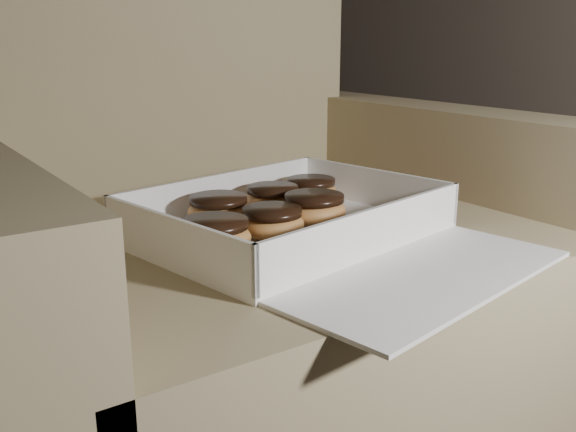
# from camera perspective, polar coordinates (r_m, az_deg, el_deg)

# --- Properties ---
(armchair) EXTENTS (0.90, 0.76, 0.94)m
(armchair) POSITION_cam_1_polar(r_m,az_deg,el_deg) (1.02, -4.06, -6.42)
(armchair) COLOR #9A8762
(armchair) RESTS_ON floor
(bakery_box) EXTENTS (0.45, 0.50, 0.06)m
(bakery_box) POSITION_cam_1_polar(r_m,az_deg,el_deg) (0.83, 2.12, -1.47)
(bakery_box) COLOR white
(bakery_box) RESTS_ON armchair
(donut_a) EXTENTS (0.09, 0.09, 0.04)m
(donut_a) POSITION_cam_1_polar(r_m,az_deg,el_deg) (0.76, -6.54, -1.78)
(donut_a) COLOR #ECA452
(donut_a) RESTS_ON bakery_box
(donut_b) EXTENTS (0.08, 0.08, 0.04)m
(donut_b) POSITION_cam_1_polar(r_m,az_deg,el_deg) (0.81, -1.40, -0.56)
(donut_b) COLOR #ECA452
(donut_b) RESTS_ON bakery_box
(donut_c) EXTENTS (0.08, 0.08, 0.04)m
(donut_c) POSITION_cam_1_polar(r_m,az_deg,el_deg) (0.99, 2.07, 2.32)
(donut_c) COLOR #ECA452
(donut_c) RESTS_ON bakery_box
(donut_d) EXTENTS (0.08, 0.08, 0.04)m
(donut_d) POSITION_cam_1_polar(r_m,az_deg,el_deg) (0.93, -1.35, 1.56)
(donut_d) COLOR #ECA452
(donut_d) RESTS_ON bakery_box
(donut_e) EXTENTS (0.09, 0.09, 0.04)m
(donut_e) POSITION_cam_1_polar(r_m,az_deg,el_deg) (0.87, 2.34, 0.65)
(donut_e) COLOR #ECA452
(donut_e) RESTS_ON bakery_box
(donut_f) EXTENTS (0.08, 0.08, 0.04)m
(donut_f) POSITION_cam_1_polar(r_m,az_deg,el_deg) (0.87, -6.18, 0.54)
(donut_f) COLOR #ECA452
(donut_f) RESTS_ON bakery_box
(crumb_a) EXTENTS (0.01, 0.01, 0.00)m
(crumb_a) POSITION_cam_1_polar(r_m,az_deg,el_deg) (0.77, -2.59, -3.12)
(crumb_a) COLOR black
(crumb_a) RESTS_ON bakery_box
(crumb_b) EXTENTS (0.01, 0.01, 0.00)m
(crumb_b) POSITION_cam_1_polar(r_m,az_deg,el_deg) (0.76, -4.62, -3.29)
(crumb_b) COLOR black
(crumb_b) RESTS_ON bakery_box
(crumb_c) EXTENTS (0.01, 0.01, 0.00)m
(crumb_c) POSITION_cam_1_polar(r_m,az_deg,el_deg) (0.67, -2.46, -6.07)
(crumb_c) COLOR black
(crumb_c) RESTS_ON bakery_box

